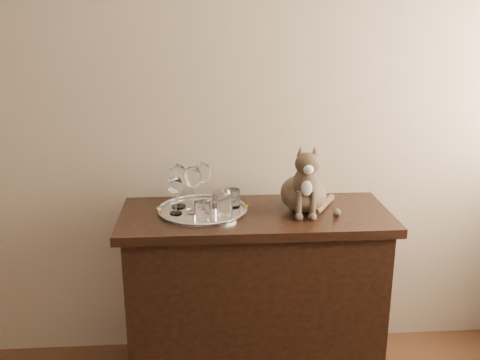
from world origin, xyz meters
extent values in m
cube|color=tan|center=(0.00, 2.25, 1.35)|extent=(4.00, 0.10, 2.70)
cylinder|color=silver|center=(0.37, 1.96, 0.85)|extent=(0.40, 0.40, 0.01)
cylinder|color=white|center=(0.45, 1.91, 0.91)|extent=(0.09, 0.09, 0.10)
cylinder|color=white|center=(0.37, 1.85, 0.90)|extent=(0.07, 0.07, 0.08)
cylinder|color=white|center=(0.50, 2.00, 0.90)|extent=(0.07, 0.07, 0.08)
camera|label=1|loc=(0.37, -0.28, 1.67)|focal=40.00mm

